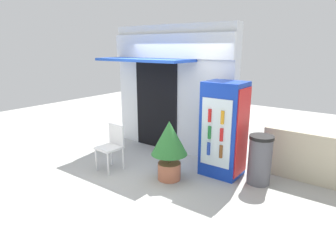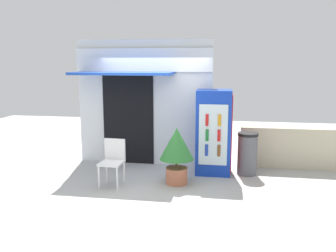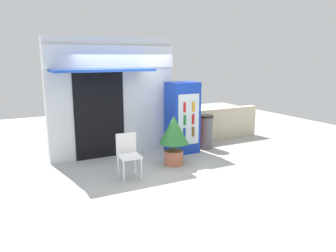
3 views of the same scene
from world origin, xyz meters
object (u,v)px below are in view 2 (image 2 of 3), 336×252
Objects in this scene: plastic_chair at (113,159)px; potted_plant_near_shop at (177,149)px; drink_cooler at (214,132)px; trash_bin at (247,154)px.

plastic_chair is 0.80× the size of potted_plant_near_shop.
potted_plant_near_shop is (1.22, 0.29, 0.17)m from plastic_chair.
trash_bin is (0.72, 0.03, -0.45)m from drink_cooler.
drink_cooler reaches higher than trash_bin.
plastic_chair is at bearing -166.69° from potted_plant_near_shop.
drink_cooler is at bearing -177.62° from trash_bin.
potted_plant_near_shop is 1.24× the size of trash_bin.
drink_cooler is at bearing 49.24° from potted_plant_near_shop.
drink_cooler is 1.99× the size of trash_bin.
drink_cooler is at bearing 29.79° from plastic_chair.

